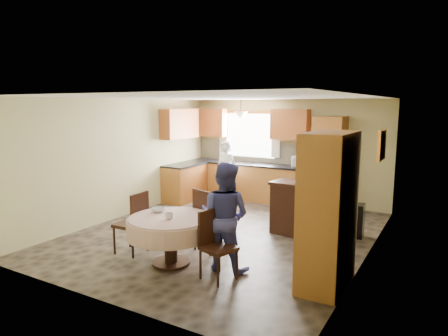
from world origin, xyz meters
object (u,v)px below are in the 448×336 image
oven_tower (329,164)px  sideboard (306,212)px  chair_right (215,241)px  person_sink (226,173)px  cupboard (328,211)px  chair_back (207,217)px  dining_table (170,227)px  chair_left (134,220)px  person_dining (225,217)px

oven_tower → sideboard: 2.19m
chair_right → person_sink: (-1.96, 3.71, 0.24)m
cupboard → chair_back: cupboard is taller
dining_table → chair_left: 0.77m
sideboard → chair_back: (-1.14, -1.51, 0.11)m
cupboard → person_dining: 1.45m
sideboard → chair_back: 1.90m
chair_back → person_sink: 3.19m
oven_tower → chair_left: oven_tower is taller
dining_table → chair_back: 0.76m
chair_right → chair_back: bearing=54.3°
oven_tower → chair_right: oven_tower is taller
oven_tower → dining_table: size_ratio=1.65×
person_sink → cupboard: bearing=-36.8°
oven_tower → dining_table: oven_tower is taller
cupboard → person_dining: bearing=-171.2°
oven_tower → person_sink: size_ratio=1.39×
sideboard → person_sink: (-2.46, 1.39, 0.31)m
chair_left → chair_back: size_ratio=0.97×
oven_tower → dining_table: (-1.14, -4.35, -0.49)m
sideboard → chair_left: size_ratio=1.28×
person_dining → chair_left: bearing=3.8°
chair_left → person_dining: (1.56, 0.18, 0.23)m
cupboard → dining_table: cupboard is taller
cupboard → person_sink: bearing=136.6°
oven_tower → person_sink: bearing=-162.7°
sideboard → dining_table: size_ratio=1.00×
chair_left → chair_right: bearing=82.1°
cupboard → chair_right: 1.57m
cupboard → dining_table: size_ratio=1.58×
oven_tower → chair_back: size_ratio=2.06×
oven_tower → chair_right: bearing=-94.2°
oven_tower → chair_right: (-0.32, -4.42, -0.53)m
sideboard → person_dining: bearing=-97.3°
dining_table → person_sink: size_ratio=0.84×
sideboard → oven_tower: bearing=102.8°
oven_tower → chair_left: bearing=-114.1°
sideboard → chair_right: chair_right is taller
person_sink → dining_table: bearing=-66.0°
cupboard → chair_back: size_ratio=1.97×
sideboard → person_dining: size_ratio=0.81×
chair_right → person_dining: person_dining is taller
chair_left → person_sink: bearing=-176.9°
person_dining → person_sink: bearing=-63.2°
chair_left → oven_tower: bearing=153.2°
oven_tower → sideboard: (0.19, -2.10, -0.60)m
chair_back → chair_right: bearing=145.7°
cupboard → dining_table: (-2.21, -0.47, -0.45)m
sideboard → dining_table: 2.61m
cupboard → chair_back: 2.09m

